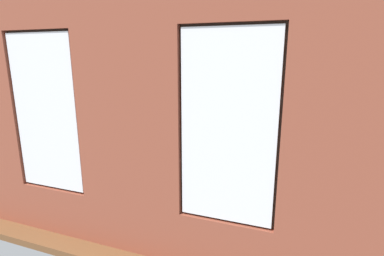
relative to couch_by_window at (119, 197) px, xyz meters
name	(u,v)px	position (x,y,z in m)	size (l,w,h in m)	color
ground_plane	(203,174)	(-0.64, -2.22, -0.38)	(6.41, 6.50, 0.10)	brown
brick_wall_with_windows	(128,118)	(-0.64, 0.65, 1.43)	(5.81, 0.30, 3.55)	brown
white_wall_right	(84,87)	(2.21, -2.02, 1.45)	(0.10, 5.50, 3.55)	white
couch_by_window	(119,197)	(0.00, 0.00, 0.00)	(1.95, 0.87, 0.80)	black
couch_left	(312,174)	(-2.85, -2.04, 0.00)	(0.93, 1.76, 0.80)	black
coffee_table	(195,148)	(-0.29, -2.70, 0.02)	(1.22, 0.80, 0.40)	olive
cup_ceramic	(179,144)	(0.08, -2.58, 0.13)	(0.09, 0.09, 0.10)	silver
candle_jar	(195,144)	(-0.29, -2.70, 0.13)	(0.08, 0.08, 0.12)	#B7333D
remote_silver	(190,144)	(-0.13, -2.80, 0.09)	(0.05, 0.17, 0.02)	#B2B2B7
media_console	(104,149)	(1.91, -2.18, -0.09)	(1.01, 0.42, 0.48)	black
tv_flatscreen	(102,126)	(1.91, -2.19, 0.49)	(1.03, 0.20, 0.69)	black
papasan_chair	(210,131)	(-0.27, -3.99, 0.12)	(1.15, 1.15, 0.71)	olive
potted_plant_corner_far_left	(331,229)	(-3.00, 0.10, 0.16)	(0.80, 1.04, 1.24)	#9E5638
potted_plant_near_tv	(96,145)	(1.37, -1.23, 0.35)	(0.88, 0.94, 1.37)	#47423D
potted_plant_foreground_right	(156,118)	(1.61, -4.42, 0.26)	(0.66, 0.66, 0.90)	beige
potted_plant_between_couches	(207,191)	(-1.43, -0.05, 0.31)	(0.52, 0.52, 1.00)	#47423D
potted_plant_mid_room_small	(240,148)	(-1.29, -3.06, 0.03)	(0.33, 0.33, 0.52)	#47423D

